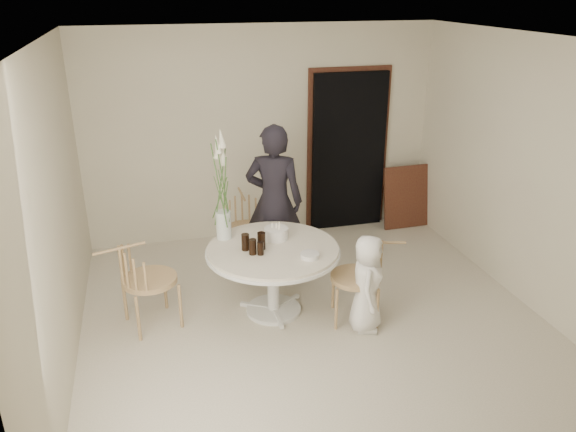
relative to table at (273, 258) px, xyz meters
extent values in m
plane|color=beige|center=(0.35, -0.25, -0.62)|extent=(4.50, 4.50, 0.00)
plane|color=white|center=(0.35, -0.25, 2.08)|extent=(4.50, 4.50, 0.00)
plane|color=beige|center=(0.35, 2.00, 0.73)|extent=(4.50, 0.00, 4.50)
plane|color=beige|center=(0.35, -2.50, 0.73)|extent=(4.50, 0.00, 4.50)
plane|color=beige|center=(-1.90, -0.25, 0.73)|extent=(0.00, 4.50, 4.50)
plane|color=beige|center=(2.60, -0.25, 0.73)|extent=(0.00, 4.50, 4.50)
cube|color=black|center=(1.50, 1.94, 0.43)|extent=(1.00, 0.10, 2.10)
cube|color=#53321C|center=(1.50, 1.98, 0.49)|extent=(1.12, 0.03, 2.22)
cylinder|color=silver|center=(0.00, 0.00, -0.60)|extent=(0.56, 0.56, 0.04)
cylinder|color=silver|center=(0.00, 0.00, -0.27)|extent=(0.12, 0.12, 0.65)
cylinder|color=silver|center=(0.00, 0.00, 0.07)|extent=(1.33, 1.33, 0.03)
cylinder|color=beige|center=(0.00, 0.00, 0.09)|extent=(1.30, 1.30, 0.04)
cube|color=#53321C|center=(2.28, 1.70, -0.19)|extent=(0.65, 0.21, 0.85)
cylinder|color=tan|center=(-0.25, 0.95, -0.40)|extent=(0.03, 0.03, 0.43)
cylinder|color=tan|center=(0.13, 0.94, -0.40)|extent=(0.03, 0.03, 0.43)
cylinder|color=tan|center=(-0.25, 1.33, -0.40)|extent=(0.03, 0.03, 0.43)
cylinder|color=tan|center=(0.13, 1.32, -0.40)|extent=(0.03, 0.03, 0.43)
cylinder|color=tan|center=(-0.06, 1.13, -0.17)|extent=(0.48, 0.48, 0.05)
cylinder|color=tan|center=(0.61, -0.09, -0.39)|extent=(0.03, 0.03, 0.44)
cylinder|color=tan|center=(0.51, -0.47, -0.39)|extent=(0.03, 0.03, 0.44)
cylinder|color=tan|center=(0.99, -0.19, -0.39)|extent=(0.03, 0.03, 0.44)
cylinder|color=tan|center=(0.89, -0.57, -0.39)|extent=(0.03, 0.03, 0.44)
cylinder|color=tan|center=(0.75, -0.33, -0.15)|extent=(0.49, 0.49, 0.05)
cylinder|color=tan|center=(-0.94, -0.05, -0.38)|extent=(0.03, 0.03, 0.47)
cylinder|color=tan|center=(-1.06, 0.35, -0.38)|extent=(0.03, 0.03, 0.47)
cylinder|color=tan|center=(-1.34, -0.18, -0.38)|extent=(0.03, 0.03, 0.47)
cylinder|color=tan|center=(-1.46, 0.22, -0.38)|extent=(0.03, 0.03, 0.47)
cylinder|color=tan|center=(-1.20, 0.09, -0.12)|extent=(0.52, 0.52, 0.05)
imported|color=black|center=(0.22, 0.84, 0.26)|extent=(0.75, 0.63, 1.76)
imported|color=white|center=(0.79, -0.52, -0.13)|extent=(0.47, 0.56, 0.98)
cylinder|color=silver|center=(0.08, 0.19, 0.17)|extent=(0.24, 0.24, 0.12)
cylinder|color=beige|center=(0.08, 0.19, 0.26)|extent=(0.01, 0.01, 0.05)
cylinder|color=beige|center=(0.12, 0.22, 0.26)|extent=(0.01, 0.01, 0.05)
cylinder|color=beige|center=(0.04, 0.21, 0.26)|extent=(0.01, 0.01, 0.05)
cylinder|color=beige|center=(0.10, 0.15, 0.26)|extent=(0.01, 0.01, 0.05)
cylinder|color=black|center=(-0.11, -0.01, 0.20)|extent=(0.10, 0.10, 0.17)
cylinder|color=black|center=(-0.15, -0.13, 0.18)|extent=(0.08, 0.08, 0.13)
cylinder|color=black|center=(-0.22, -0.10, 0.19)|extent=(0.10, 0.10, 0.15)
cylinder|color=black|center=(-0.27, 0.01, 0.20)|extent=(0.10, 0.10, 0.17)
cylinder|color=silver|center=(0.28, -0.31, 0.14)|extent=(0.19, 0.19, 0.05)
cylinder|color=silver|center=(-0.43, 0.35, 0.26)|extent=(0.15, 0.15, 0.29)
cylinder|color=#3E682C|center=(-0.40, 0.36, 0.62)|extent=(0.01, 0.01, 0.72)
cone|color=white|center=(-0.40, 0.36, 0.98)|extent=(0.07, 0.07, 0.19)
cylinder|color=#3E682C|center=(-0.44, 0.37, 0.65)|extent=(0.01, 0.01, 0.78)
cone|color=white|center=(-0.44, 0.37, 1.04)|extent=(0.07, 0.07, 0.19)
cylinder|color=#3E682C|center=(-0.46, 0.33, 0.68)|extent=(0.01, 0.01, 0.84)
cone|color=white|center=(-0.46, 0.33, 1.10)|extent=(0.07, 0.07, 0.19)
cylinder|color=#3E682C|center=(-0.42, 0.32, 0.71)|extent=(0.01, 0.01, 0.90)
cone|color=white|center=(-0.42, 0.32, 1.16)|extent=(0.07, 0.07, 0.19)
camera|label=1|loc=(-1.13, -4.85, 2.50)|focal=35.00mm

